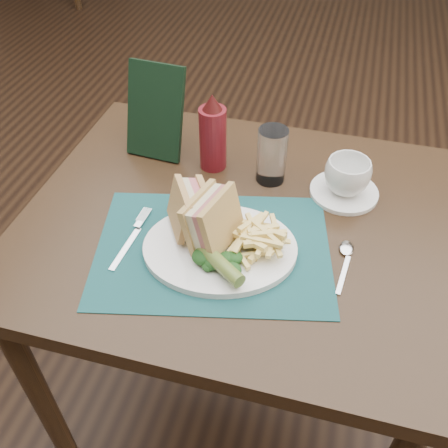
{
  "coord_description": "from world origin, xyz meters",
  "views": [
    {
      "loc": [
        0.17,
        -1.26,
        1.46
      ],
      "look_at": [
        -0.01,
        -0.58,
        0.8
      ],
      "focal_mm": 40.0,
      "sensor_mm": 36.0,
      "label": 1
    }
  ],
  "objects_px": {
    "coffee_cup": "(347,176)",
    "plate": "(220,248)",
    "table_main": "(235,322)",
    "sandwich_half_b": "(203,216)",
    "placemat": "(213,249)",
    "sandwich_half_a": "(179,211)",
    "drinking_glass": "(272,155)",
    "check_presenter": "(155,112)",
    "saucer": "(344,192)",
    "ketchup_bottle": "(213,132)"
  },
  "relations": [
    {
      "from": "saucer",
      "to": "drinking_glass",
      "type": "bearing_deg",
      "value": 176.45
    },
    {
      "from": "saucer",
      "to": "check_presenter",
      "type": "relative_size",
      "value": 0.68
    },
    {
      "from": "placemat",
      "to": "drinking_glass",
      "type": "bearing_deg",
      "value": 75.6
    },
    {
      "from": "drinking_glass",
      "to": "saucer",
      "type": "bearing_deg",
      "value": -3.55
    },
    {
      "from": "drinking_glass",
      "to": "ketchup_bottle",
      "type": "bearing_deg",
      "value": 173.73
    },
    {
      "from": "table_main",
      "to": "check_presenter",
      "type": "xyz_separation_m",
      "value": [
        -0.25,
        0.19,
        0.48
      ]
    },
    {
      "from": "saucer",
      "to": "check_presenter",
      "type": "bearing_deg",
      "value": 173.54
    },
    {
      "from": "table_main",
      "to": "sandwich_half_a",
      "type": "distance_m",
      "value": 0.46
    },
    {
      "from": "sandwich_half_b",
      "to": "coffee_cup",
      "type": "relative_size",
      "value": 1.16
    },
    {
      "from": "plate",
      "to": "sandwich_half_a",
      "type": "bearing_deg",
      "value": 154.16
    },
    {
      "from": "saucer",
      "to": "ketchup_bottle",
      "type": "height_order",
      "value": "ketchup_bottle"
    },
    {
      "from": "plate",
      "to": "saucer",
      "type": "xyz_separation_m",
      "value": [
        0.22,
        0.24,
        -0.0
      ]
    },
    {
      "from": "sandwich_half_a",
      "to": "sandwich_half_b",
      "type": "distance_m",
      "value": 0.05
    },
    {
      "from": "placemat",
      "to": "ketchup_bottle",
      "type": "xyz_separation_m",
      "value": [
        -0.08,
        0.27,
        0.09
      ]
    },
    {
      "from": "ketchup_bottle",
      "to": "plate",
      "type": "bearing_deg",
      "value": -71.4
    },
    {
      "from": "check_presenter",
      "to": "ketchup_bottle",
      "type": "bearing_deg",
      "value": -5.49
    },
    {
      "from": "plate",
      "to": "check_presenter",
      "type": "relative_size",
      "value": 1.36
    },
    {
      "from": "plate",
      "to": "placemat",
      "type": "bearing_deg",
      "value": 160.55
    },
    {
      "from": "coffee_cup",
      "to": "ketchup_bottle",
      "type": "distance_m",
      "value": 0.31
    },
    {
      "from": "coffee_cup",
      "to": "plate",
      "type": "bearing_deg",
      "value": -132.01
    },
    {
      "from": "ketchup_bottle",
      "to": "sandwich_half_a",
      "type": "bearing_deg",
      "value": -89.29
    },
    {
      "from": "table_main",
      "to": "sandwich_half_b",
      "type": "bearing_deg",
      "value": -116.2
    },
    {
      "from": "placemat",
      "to": "table_main",
      "type": "bearing_deg",
      "value": 77.18
    },
    {
      "from": "plate",
      "to": "drinking_glass",
      "type": "xyz_separation_m",
      "value": [
        0.05,
        0.25,
        0.06
      ]
    },
    {
      "from": "sandwich_half_a",
      "to": "saucer",
      "type": "height_order",
      "value": "sandwich_half_a"
    },
    {
      "from": "saucer",
      "to": "coffee_cup",
      "type": "height_order",
      "value": "coffee_cup"
    },
    {
      "from": "placemat",
      "to": "saucer",
      "type": "height_order",
      "value": "saucer"
    },
    {
      "from": "ketchup_bottle",
      "to": "check_presenter",
      "type": "relative_size",
      "value": 0.84
    },
    {
      "from": "drinking_glass",
      "to": "coffee_cup",
      "type": "bearing_deg",
      "value": -3.55
    },
    {
      "from": "sandwich_half_a",
      "to": "drinking_glass",
      "type": "height_order",
      "value": "drinking_glass"
    },
    {
      "from": "table_main",
      "to": "placemat",
      "type": "distance_m",
      "value": 0.39
    },
    {
      "from": "saucer",
      "to": "drinking_glass",
      "type": "height_order",
      "value": "drinking_glass"
    },
    {
      "from": "placemat",
      "to": "plate",
      "type": "distance_m",
      "value": 0.02
    },
    {
      "from": "table_main",
      "to": "sandwich_half_a",
      "type": "xyz_separation_m",
      "value": [
        -0.1,
        -0.09,
        0.44
      ]
    },
    {
      "from": "placemat",
      "to": "coffee_cup",
      "type": "xyz_separation_m",
      "value": [
        0.23,
        0.24,
        0.05
      ]
    },
    {
      "from": "plate",
      "to": "sandwich_half_b",
      "type": "xyz_separation_m",
      "value": [
        -0.04,
        0.01,
        0.06
      ]
    },
    {
      "from": "table_main",
      "to": "placemat",
      "type": "height_order",
      "value": "placemat"
    },
    {
      "from": "saucer",
      "to": "plate",
      "type": "bearing_deg",
      "value": -132.01
    },
    {
      "from": "placemat",
      "to": "ketchup_bottle",
      "type": "relative_size",
      "value": 2.46
    },
    {
      "from": "sandwich_half_b",
      "to": "saucer",
      "type": "height_order",
      "value": "sandwich_half_b"
    },
    {
      "from": "sandwich_half_a",
      "to": "check_presenter",
      "type": "height_order",
      "value": "check_presenter"
    },
    {
      "from": "sandwich_half_a",
      "to": "sandwich_half_b",
      "type": "xyz_separation_m",
      "value": [
        0.05,
        -0.01,
        0.01
      ]
    },
    {
      "from": "coffee_cup",
      "to": "placemat",
      "type": "bearing_deg",
      "value": -134.1
    },
    {
      "from": "plate",
      "to": "table_main",
      "type": "bearing_deg",
      "value": 72.63
    },
    {
      "from": "table_main",
      "to": "placemat",
      "type": "bearing_deg",
      "value": -102.82
    },
    {
      "from": "ketchup_bottle",
      "to": "saucer",
      "type": "bearing_deg",
      "value": -4.78
    },
    {
      "from": "sandwich_half_a",
      "to": "coffee_cup",
      "type": "bearing_deg",
      "value": 4.74
    },
    {
      "from": "sandwich_half_b",
      "to": "drinking_glass",
      "type": "height_order",
      "value": "sandwich_half_b"
    },
    {
      "from": "table_main",
      "to": "drinking_glass",
      "type": "xyz_separation_m",
      "value": [
        0.04,
        0.15,
        0.44
      ]
    },
    {
      "from": "ketchup_bottle",
      "to": "check_presenter",
      "type": "distance_m",
      "value": 0.15
    }
  ]
}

